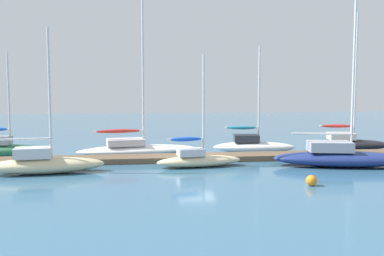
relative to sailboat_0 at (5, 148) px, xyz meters
name	(u,v)px	position (x,y,z in m)	size (l,w,h in m)	color
ground_plane	(196,160)	(13.06, -3.04, -0.62)	(120.00, 120.00, 0.00)	#386684
dock_pier	(196,158)	(13.06, -3.04, -0.44)	(30.09, 2.14, 0.36)	brown
sailboat_0	(5,148)	(0.00, 0.00, 0.00)	(5.81, 1.89, 7.32)	#2D7047
sailboat_1	(44,163)	(3.94, -6.37, -0.03)	(6.66, 2.47, 8.14)	beige
sailboat_2	(136,147)	(9.09, -0.29, -0.04)	(8.90, 3.52, 13.71)	white
sailboat_3	(198,158)	(12.84, -5.45, -0.11)	(5.46, 2.12, 6.84)	beige
sailboat_4	(253,145)	(17.82, -0.13, -0.05)	(6.35, 2.60, 7.94)	white
sailboat_5	(342,156)	(21.65, -6.51, 0.00)	(8.87, 4.06, 11.39)	navy
sailboat_6	(348,142)	(25.69, 0.40, -0.03)	(6.71, 3.36, 10.67)	black
mooring_buoy_orange	(311,180)	(17.61, -11.32, -0.36)	(0.53, 0.53, 0.53)	orange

